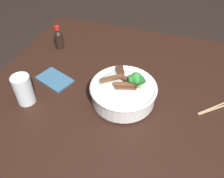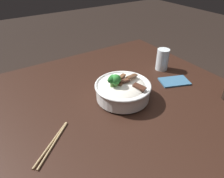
{
  "view_description": "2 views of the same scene",
  "coord_description": "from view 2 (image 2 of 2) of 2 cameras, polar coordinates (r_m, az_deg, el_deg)",
  "views": [
    {
      "loc": [
        -0.09,
        0.62,
        1.47
      ],
      "look_at": [
        0.11,
        0.02,
        0.87
      ],
      "focal_mm": 38.42,
      "sensor_mm": 36.0,
      "label": 1
    },
    {
      "loc": [
        -0.38,
        -0.6,
        1.36
      ],
      "look_at": [
        0.03,
        0.03,
        0.85
      ],
      "focal_mm": 32.96,
      "sensor_mm": 36.0,
      "label": 2
    }
  ],
  "objects": [
    {
      "name": "folded_napkin",
      "position": [
        1.09,
        16.92,
        2.05
      ],
      "size": [
        0.17,
        0.14,
        0.01
      ],
      "primitive_type": "cube",
      "rotation": [
        0.0,
        0.0,
        -0.37
      ],
      "color": "#386689",
      "rests_on": "dining_table"
    },
    {
      "name": "rice_bowl",
      "position": [
        0.9,
        3.02,
        -0.02
      ],
      "size": [
        0.25,
        0.25,
        0.14
      ],
      "color": "white",
      "rests_on": "dining_table"
    },
    {
      "name": "chopsticks_pair",
      "position": [
        0.76,
        -16.18,
        -14.31
      ],
      "size": [
        0.17,
        0.15,
        0.01
      ],
      "color": "tan",
      "rests_on": "dining_table"
    },
    {
      "name": "dining_table",
      "position": [
        0.98,
        -0.53,
        -9.68
      ],
      "size": [
        1.23,
        1.1,
        0.8
      ],
      "color": "black",
      "rests_on": "ground"
    },
    {
      "name": "drinking_glass",
      "position": [
        1.18,
        13.75,
        7.58
      ],
      "size": [
        0.07,
        0.07,
        0.12
      ],
      "color": "white",
      "rests_on": "dining_table"
    }
  ]
}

